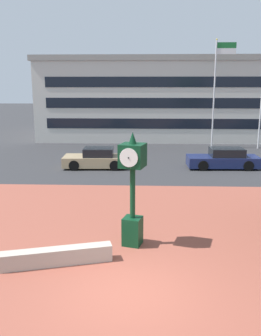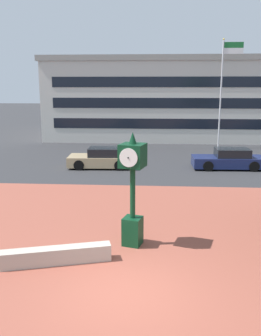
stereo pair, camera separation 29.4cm
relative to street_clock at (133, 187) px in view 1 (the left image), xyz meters
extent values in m
plane|color=#2D2D30|center=(-0.03, -2.87, -1.96)|extent=(200.00, 200.00, 0.00)
cube|color=brown|center=(-0.03, 0.19, -1.96)|extent=(44.00, 14.13, 0.01)
cube|color=#ADA393|center=(-2.15, -1.48, -1.71)|extent=(3.19, 1.25, 0.50)
cube|color=#0C381E|center=(0.00, 0.00, -1.50)|extent=(0.71, 0.71, 0.94)
cylinder|color=#0C381E|center=(0.00, 0.00, -0.18)|extent=(0.17, 0.17, 1.69)
cube|color=#0C381E|center=(0.00, 0.00, 1.03)|extent=(0.91, 0.91, 0.74)
cylinder|color=white|center=(0.11, 0.37, 1.03)|extent=(0.57, 0.19, 0.58)
sphere|color=black|center=(0.11, 0.39, 1.03)|extent=(0.05, 0.05, 0.05)
cylinder|color=white|center=(-0.11, -0.37, 1.03)|extent=(0.57, 0.19, 0.58)
sphere|color=black|center=(-0.11, -0.39, 1.03)|extent=(0.05, 0.05, 0.05)
cone|color=#0C381E|center=(0.00, 0.00, 1.58)|extent=(0.26, 0.26, 0.37)
cube|color=navy|center=(5.33, 11.73, -1.52)|extent=(4.52, 1.87, 0.64)
cube|color=black|center=(5.56, 11.73, -0.96)|extent=(2.10, 1.56, 0.56)
cylinder|color=black|center=(3.97, 10.88, -1.64)|extent=(0.65, 0.24, 0.64)
cylinder|color=black|center=(3.92, 12.51, -1.64)|extent=(0.65, 0.24, 0.64)
cylinder|color=black|center=(6.74, 10.95, -1.64)|extent=(0.65, 0.24, 0.64)
cylinder|color=black|center=(6.70, 12.58, -1.64)|extent=(0.65, 0.24, 0.64)
cube|color=tan|center=(-2.76, 11.50, -1.52)|extent=(4.12, 1.97, 0.64)
cube|color=black|center=(-2.56, 11.51, -0.96)|extent=(1.92, 1.63, 0.56)
cylinder|color=black|center=(-3.98, 10.60, -1.64)|extent=(0.65, 0.24, 0.64)
cylinder|color=black|center=(-4.04, 12.30, -1.64)|extent=(0.65, 0.24, 0.64)
cylinder|color=black|center=(-1.47, 10.70, -1.64)|extent=(0.65, 0.24, 0.64)
cylinder|color=black|center=(-1.53, 12.39, -1.64)|extent=(0.65, 0.24, 0.64)
cylinder|color=silver|center=(5.97, 19.37, 2.35)|extent=(0.12, 0.12, 8.63)
sphere|color=gold|center=(5.97, 19.37, 6.73)|extent=(0.14, 0.14, 0.14)
cube|color=#19662D|center=(6.79, 19.37, 6.29)|extent=(1.51, 0.02, 0.45)
cube|color=white|center=(6.79, 19.37, 5.84)|extent=(1.51, 0.02, 0.45)
cube|color=beige|center=(2.12, 28.21, 1.67)|extent=(23.59, 13.39, 7.26)
cube|color=gray|center=(2.12, 28.21, 5.55)|extent=(24.06, 13.66, 0.50)
cube|color=black|center=(2.12, 21.49, -0.15)|extent=(21.23, 0.04, 0.90)
cube|color=black|center=(2.12, 21.49, 1.67)|extent=(21.23, 0.04, 0.90)
cube|color=black|center=(2.12, 21.49, 3.48)|extent=(21.23, 0.04, 0.90)
camera|label=1|loc=(0.39, -11.21, 3.16)|focal=39.03mm
camera|label=2|loc=(0.68, -11.19, 3.16)|focal=39.03mm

